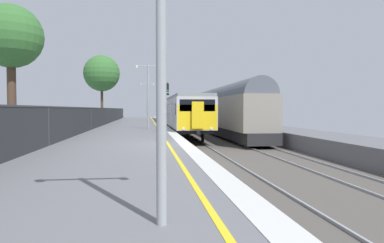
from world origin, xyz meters
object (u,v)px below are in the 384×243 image
(platform_lamp_far, at_px, (147,98))
(background_tree_centre, at_px, (11,39))
(background_tree_left, at_px, (102,75))
(freight_train_adjacent_track, at_px, (218,109))
(signal_gantry, at_px, (163,97))
(commuter_train_at_platform, at_px, (174,112))
(platform_lamp_mid, at_px, (148,91))
(platform_lamp_near, at_px, (161,6))

(platform_lamp_far, height_order, background_tree_centre, background_tree_centre)
(background_tree_left, height_order, background_tree_centre, background_tree_left)
(freight_train_adjacent_track, xyz_separation_m, platform_lamp_far, (-7.23, 14.81, 1.61))
(signal_gantry, height_order, background_tree_left, background_tree_left)
(freight_train_adjacent_track, bearing_deg, background_tree_centre, -127.87)
(platform_lamp_far, height_order, background_tree_left, background_tree_left)
(background_tree_centre, bearing_deg, commuter_train_at_platform, 68.28)
(signal_gantry, distance_m, background_tree_centre, 24.46)
(commuter_train_at_platform, bearing_deg, signal_gantry, -127.99)
(commuter_train_at_platform, relative_size, platform_lamp_far, 7.41)
(platform_lamp_mid, distance_m, platform_lamp_far, 22.96)
(commuter_train_at_platform, height_order, freight_train_adjacent_track, freight_train_adjacent_track)
(background_tree_left, bearing_deg, signal_gantry, -37.31)
(freight_train_adjacent_track, xyz_separation_m, platform_lamp_near, (-7.23, -31.11, 1.37))
(commuter_train_at_platform, distance_m, platform_lamp_near, 38.21)
(signal_gantry, relative_size, platform_lamp_far, 0.87)
(platform_lamp_far, bearing_deg, signal_gantry, -79.76)
(signal_gantry, bearing_deg, commuter_train_at_platform, 52.01)
(platform_lamp_near, distance_m, platform_lamp_mid, 22.96)
(signal_gantry, bearing_deg, background_tree_centre, -110.16)
(signal_gantry, relative_size, background_tree_left, 0.55)
(freight_train_adjacent_track, height_order, platform_lamp_near, platform_lamp_near)
(background_tree_left, bearing_deg, freight_train_adjacent_track, -39.71)
(freight_train_adjacent_track, bearing_deg, platform_lamp_near, -103.08)
(commuter_train_at_platform, height_order, background_tree_centre, background_tree_centre)
(platform_lamp_far, relative_size, background_tree_left, 0.63)
(platform_lamp_far, xyz_separation_m, background_tree_centre, (-6.64, -32.64, 1.75))
(commuter_train_at_platform, height_order, background_tree_left, background_tree_left)
(commuter_train_at_platform, height_order, platform_lamp_mid, platform_lamp_mid)
(platform_lamp_near, distance_m, background_tree_left, 42.42)
(platform_lamp_far, bearing_deg, platform_lamp_near, -90.00)
(signal_gantry, relative_size, background_tree_centre, 0.71)
(freight_train_adjacent_track, xyz_separation_m, background_tree_left, (-13.01, 10.80, 4.48))
(commuter_train_at_platform, xyz_separation_m, platform_lamp_far, (-3.22, 7.88, 1.91))
(freight_train_adjacent_track, relative_size, background_tree_centre, 4.43)
(commuter_train_at_platform, distance_m, freight_train_adjacent_track, 8.01)
(signal_gantry, bearing_deg, platform_lamp_far, 100.24)
(platform_lamp_mid, bearing_deg, background_tree_left, 106.96)
(signal_gantry, height_order, platform_lamp_mid, platform_lamp_mid)
(commuter_train_at_platform, xyz_separation_m, signal_gantry, (-1.46, -1.87, 1.66))
(freight_train_adjacent_track, distance_m, platform_lamp_far, 16.55)
(signal_gantry, distance_m, background_tree_left, 9.98)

